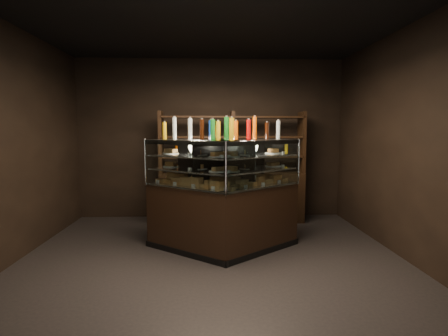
{
  "coord_description": "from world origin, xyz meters",
  "views": [
    {
      "loc": [
        -0.03,
        -4.19,
        1.68
      ],
      "look_at": [
        0.17,
        0.41,
        1.17
      ],
      "focal_mm": 28.0,
      "sensor_mm": 36.0,
      "label": 1
    }
  ],
  "objects": [
    {
      "name": "ground",
      "position": [
        0.0,
        0.0,
        0.0
      ],
      "size": [
        5.0,
        5.0,
        0.0
      ],
      "primitive_type": "plane",
      "color": "black",
      "rests_on": "ground"
    },
    {
      "name": "bottles_top",
      "position": [
        0.16,
        0.6,
        1.68
      ],
      "size": [
        1.65,
        0.77,
        0.3
      ],
      "color": "#147223",
      "rests_on": "display_case"
    },
    {
      "name": "back_shelving",
      "position": [
        0.38,
        2.05,
        0.6
      ],
      "size": [
        2.6,
        0.49,
        2.0
      ],
      "rotation": [
        0.0,
        0.0,
        0.03
      ],
      "color": "black",
      "rests_on": "ground"
    },
    {
      "name": "room_shell",
      "position": [
        0.0,
        0.0,
        1.94
      ],
      "size": [
        5.02,
        5.02,
        3.01
      ],
      "color": "black",
      "rests_on": "ground"
    },
    {
      "name": "potted_conifer",
      "position": [
        0.68,
        0.57,
        0.42
      ],
      "size": [
        0.34,
        0.34,
        0.73
      ],
      "rotation": [
        0.0,
        0.0,
        -0.2
      ],
      "color": "black",
      "rests_on": "ground"
    },
    {
      "name": "food_display",
      "position": [
        0.16,
        0.59,
        1.13
      ],
      "size": [
        1.83,
        0.92,
        0.47
      ],
      "color": "#DE914F",
      "rests_on": "display_case"
    },
    {
      "name": "display_case",
      "position": [
        0.16,
        0.6,
        0.52
      ],
      "size": [
        2.23,
        1.44,
        1.55
      ],
      "rotation": [
        0.0,
        0.0,
        0.0
      ],
      "color": "black",
      "rests_on": "ground"
    }
  ]
}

